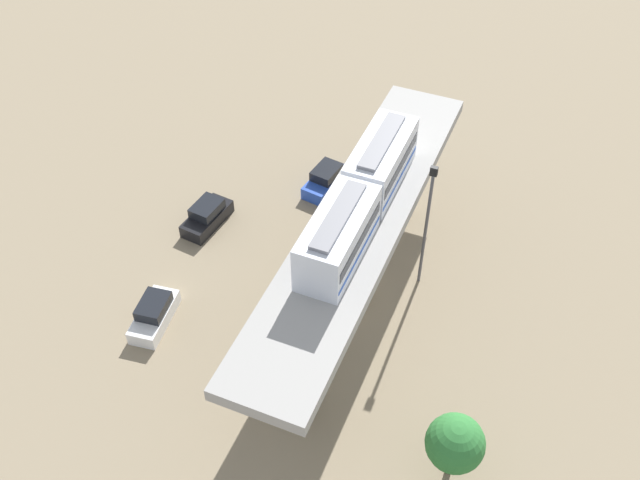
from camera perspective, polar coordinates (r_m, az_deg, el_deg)
The scene contains 8 objects.
ground_plane at distance 48.13m, azimuth 2.74°, elevation -4.43°, with size 120.00×120.00×0.00m, color #84755B.
viaduct at distance 44.18m, azimuth 2.98°, elevation 0.13°, with size 5.20×28.00×7.12m.
train at distance 41.97m, azimuth 3.16°, elevation 3.31°, with size 2.64×13.55×3.24m.
parked_car_blue at distance 55.38m, azimuth 0.46°, elevation 4.73°, with size 2.41×4.42×1.76m.
parked_car_white at distance 47.36m, azimuth -12.77°, elevation -5.62°, with size 2.35×4.40×1.76m.
parked_car_black at distance 52.99m, azimuth -8.77°, elevation 1.86°, with size 2.26×4.38×1.76m.
tree_near_viaduct at distance 39.23m, azimuth 10.46°, elevation -15.30°, with size 3.10×3.10×4.45m.
signal_post at distance 45.66m, azimuth 8.30°, elevation 1.41°, with size 0.44×0.28×9.72m.
Camera 1 is at (9.92, -29.78, 36.48)m, focal length 41.15 mm.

